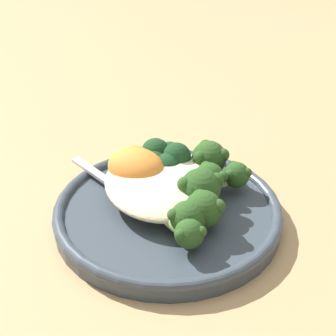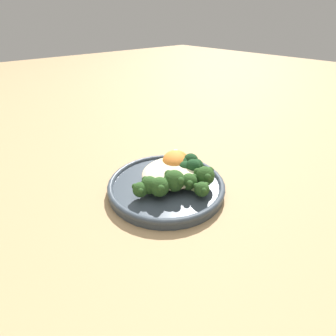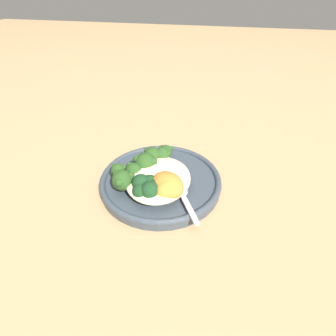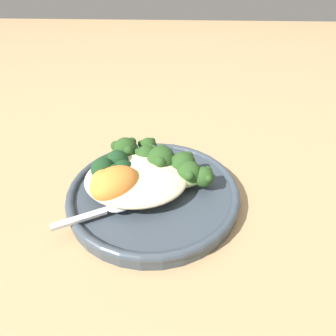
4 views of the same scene
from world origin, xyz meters
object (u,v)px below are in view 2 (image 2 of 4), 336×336
object	(u,v)px
broccoli_stalk_3	(173,180)
broccoli_stalk_5	(191,185)
quinoa_mound	(174,172)
spoon	(167,163)
broccoli_stalk_6	(198,176)
broccoli_stalk_0	(150,183)
sweet_potato_chunk_0	(177,159)
broccoli_stalk_1	(153,183)
broccoli_stalk_2	(161,184)
broccoli_stalk_4	(180,178)
sweet_potato_chunk_1	(175,161)
plate	(166,186)
kale_tuft	(190,166)

from	to	relation	value
broccoli_stalk_3	broccoli_stalk_5	bearing A→B (deg)	58.29
broccoli_stalk_5	quinoa_mound	bearing A→B (deg)	168.21
quinoa_mound	spoon	distance (m)	0.05
quinoa_mound	broccoli_stalk_6	xyz separation A→B (m)	(-0.02, 0.05, 0.00)
quinoa_mound	broccoli_stalk_0	size ratio (longest dim) A/B	1.26
sweet_potato_chunk_0	spoon	world-z (taller)	sweet_potato_chunk_0
broccoli_stalk_6	broccoli_stalk_1	bearing A→B (deg)	-144.60
broccoli_stalk_2	sweet_potato_chunk_0	bearing A→B (deg)	166.49
broccoli_stalk_4	sweet_potato_chunk_1	distance (m)	0.06
broccoli_stalk_3	sweet_potato_chunk_0	xyz separation A→B (m)	(-0.06, -0.05, 0.00)
broccoli_stalk_0	quinoa_mound	bearing A→B (deg)	163.16
broccoli_stalk_5	spoon	world-z (taller)	broccoli_stalk_5
broccoli_stalk_4	broccoli_stalk_6	xyz separation A→B (m)	(-0.03, 0.02, 0.00)
quinoa_mound	broccoli_stalk_5	distance (m)	0.06
plate	broccoli_stalk_2	size ratio (longest dim) A/B	2.78
broccoli_stalk_0	broccoli_stalk_3	size ratio (longest dim) A/B	1.17
broccoli_stalk_1	broccoli_stalk_3	size ratio (longest dim) A/B	0.93
quinoa_mound	sweet_potato_chunk_0	size ratio (longest dim) A/B	2.88
broccoli_stalk_2	spoon	world-z (taller)	broccoli_stalk_2
broccoli_stalk_0	broccoli_stalk_1	bearing A→B (deg)	88.40
broccoli_stalk_3	spoon	size ratio (longest dim) A/B	1.00
plate	broccoli_stalk_2	distance (m)	0.04
plate	sweet_potato_chunk_1	size ratio (longest dim) A/B	3.59
plate	broccoli_stalk_3	distance (m)	0.04
quinoa_mound	broccoli_stalk_2	size ratio (longest dim) A/B	1.63
quinoa_mound	sweet_potato_chunk_1	bearing A→B (deg)	-135.07
broccoli_stalk_2	kale_tuft	xyz separation A→B (m)	(-0.08, -0.01, 0.00)
broccoli_stalk_0	broccoli_stalk_2	bearing A→B (deg)	103.00
broccoli_stalk_5	sweet_potato_chunk_0	xyz separation A→B (m)	(-0.04, -0.08, 0.01)
broccoli_stalk_1	broccoli_stalk_4	world-z (taller)	broccoli_stalk_1
broccoli_stalk_2	spoon	bearing A→B (deg)	-178.99
broccoli_stalk_1	broccoli_stalk_2	distance (m)	0.02
broccoli_stalk_6	kale_tuft	xyz separation A→B (m)	(-0.01, -0.04, 0.00)
broccoli_stalk_4	broccoli_stalk_6	distance (m)	0.04
broccoli_stalk_0	broccoli_stalk_3	bearing A→B (deg)	123.17
broccoli_stalk_6	sweet_potato_chunk_1	size ratio (longest dim) A/B	1.62
quinoa_mound	broccoli_stalk_0	world-z (taller)	broccoli_stalk_0
spoon	broccoli_stalk_3	bearing A→B (deg)	-153.53
broccoli_stalk_0	broccoli_stalk_6	xyz separation A→B (m)	(-0.08, 0.05, 0.00)
broccoli_stalk_4	kale_tuft	bearing A→B (deg)	104.56
quinoa_mound	broccoli_stalk_2	xyz separation A→B (m)	(0.05, 0.02, 0.00)
broccoli_stalk_3	sweet_potato_chunk_1	distance (m)	0.07
broccoli_stalk_4	kale_tuft	size ratio (longest dim) A/B	2.04
plate	broccoli_stalk_5	size ratio (longest dim) A/B	1.94
plate	broccoli_stalk_4	world-z (taller)	broccoli_stalk_4
broccoli_stalk_4	quinoa_mound	bearing A→B (deg)	155.55
broccoli_stalk_5	broccoli_stalk_4	bearing A→B (deg)	179.84
plate	broccoli_stalk_0	size ratio (longest dim) A/B	2.14
broccoli_stalk_5	kale_tuft	world-z (taller)	kale_tuft
broccoli_stalk_0	kale_tuft	distance (m)	0.10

